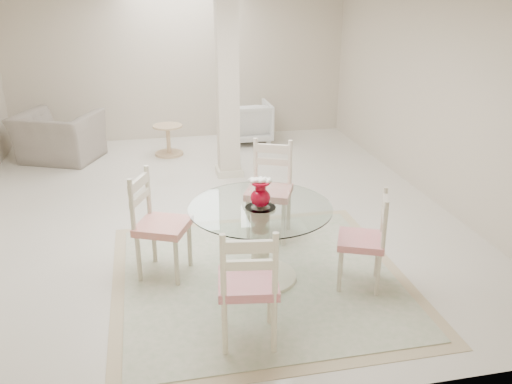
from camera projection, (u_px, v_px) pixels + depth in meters
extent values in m
plane|color=silver|center=(207.00, 210.00, 6.93)|extent=(7.00, 7.00, 0.00)
cube|color=beige|center=(180.00, 63.00, 9.61)|extent=(6.00, 0.02, 2.70)
cube|color=beige|center=(271.00, 233.00, 3.24)|extent=(6.00, 0.02, 2.70)
cube|color=beige|center=(434.00, 96.00, 7.00)|extent=(0.02, 7.00, 2.70)
cube|color=beige|center=(227.00, 85.00, 7.70)|extent=(0.30, 0.30, 2.70)
cube|color=tan|center=(260.00, 279.00, 5.35)|extent=(2.86, 2.86, 0.01)
cube|color=beige|center=(260.00, 278.00, 5.35)|extent=(2.62, 2.62, 0.01)
cylinder|color=beige|center=(260.00, 277.00, 5.34)|extent=(0.71, 0.71, 0.05)
cylinder|color=beige|center=(260.00, 242.00, 5.20)|extent=(0.18, 0.18, 0.73)
cylinder|color=beige|center=(260.00, 209.00, 5.07)|extent=(0.29, 0.29, 0.03)
cylinder|color=white|center=(260.00, 207.00, 5.06)|extent=(1.35, 1.35, 0.01)
ellipsoid|color=#A8051C|center=(260.00, 198.00, 5.03)|extent=(0.19, 0.19, 0.18)
cylinder|color=#A8051C|center=(260.00, 187.00, 4.99)|extent=(0.10, 0.10, 0.05)
cylinder|color=#A8051C|center=(260.00, 183.00, 4.97)|extent=(0.16, 0.16, 0.02)
ellipsoid|color=white|center=(260.00, 180.00, 4.96)|extent=(0.11, 0.11, 0.05)
ellipsoid|color=white|center=(266.00, 181.00, 5.00)|extent=(0.11, 0.11, 0.05)
ellipsoid|color=white|center=(254.00, 181.00, 4.99)|extent=(0.11, 0.11, 0.05)
cylinder|color=beige|center=(342.00, 254.00, 5.36)|extent=(0.04, 0.04, 0.44)
cylinder|color=beige|center=(340.00, 272.00, 5.04)|extent=(0.04, 0.04, 0.44)
cylinder|color=beige|center=(377.00, 258.00, 5.30)|extent=(0.04, 0.04, 0.44)
cylinder|color=beige|center=(378.00, 276.00, 4.98)|extent=(0.04, 0.04, 0.44)
cube|color=red|center=(361.00, 241.00, 5.08)|extent=(0.55, 0.55, 0.07)
cube|color=beige|center=(385.00, 211.00, 4.92)|extent=(0.19, 0.37, 0.52)
cylinder|color=beige|center=(248.00, 222.00, 5.99)|extent=(0.05, 0.05, 0.51)
cylinder|color=beige|center=(283.00, 225.00, 5.92)|extent=(0.05, 0.05, 0.51)
cylinder|color=beige|center=(255.00, 208.00, 6.35)|extent=(0.05, 0.05, 0.51)
cylinder|color=beige|center=(289.00, 211.00, 6.28)|extent=(0.05, 0.05, 0.51)
cube|color=red|center=(269.00, 193.00, 6.03)|extent=(0.64, 0.64, 0.08)
cube|color=beige|center=(273.00, 155.00, 6.09)|extent=(0.42, 0.22, 0.59)
cylinder|color=beige|center=(177.00, 263.00, 5.14)|extent=(0.05, 0.05, 0.49)
cylinder|color=beige|center=(190.00, 245.00, 5.49)|extent=(0.05, 0.05, 0.49)
cylinder|color=beige|center=(139.00, 259.00, 5.22)|extent=(0.05, 0.05, 0.49)
cylinder|color=beige|center=(154.00, 242.00, 5.57)|extent=(0.05, 0.05, 0.49)
cube|color=red|center=(163.00, 226.00, 5.25)|extent=(0.62, 0.62, 0.07)
cube|color=beige|center=(139.00, 190.00, 5.16)|extent=(0.22, 0.41, 0.58)
cylinder|color=#F2EBC7|center=(270.00, 299.00, 4.57)|extent=(0.05, 0.05, 0.49)
cylinder|color=#F2EBC7|center=(224.00, 301.00, 4.55)|extent=(0.05, 0.05, 0.49)
cylinder|color=#F2EBC7|center=(274.00, 327.00, 4.21)|extent=(0.05, 0.05, 0.49)
cylinder|color=#F2EBC7|center=(225.00, 328.00, 4.19)|extent=(0.05, 0.05, 0.49)
cube|color=red|center=(248.00, 283.00, 4.28)|extent=(0.53, 0.53, 0.07)
cube|color=#F2EBC7|center=(249.00, 256.00, 3.95)|extent=(0.43, 0.11, 0.58)
imported|color=gray|center=(59.00, 137.00, 8.68)|extent=(1.51, 1.44, 0.78)
imported|color=white|center=(248.00, 122.00, 9.70)|extent=(0.77, 0.80, 0.72)
cylinder|color=#D7B584|center=(169.00, 154.00, 9.08)|extent=(0.47, 0.47, 0.04)
cylinder|color=#D7B584|center=(168.00, 140.00, 9.00)|extent=(0.07, 0.07, 0.45)
cylinder|color=#D7B584|center=(168.00, 126.00, 8.91)|extent=(0.49, 0.49, 0.03)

